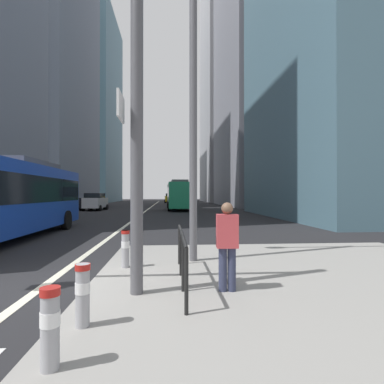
{
  "coord_description": "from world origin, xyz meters",
  "views": [
    {
      "loc": [
        2.55,
        -6.25,
        1.89
      ],
      "look_at": [
        5.5,
        33.09,
        2.1
      ],
      "focal_mm": 28.35,
      "sensor_mm": 36.0,
      "label": 1
    }
  ],
  "objects_px": {
    "city_bus_blue_oncoming": "(6,195)",
    "car_oncoming_mid": "(96,202)",
    "car_receding_near": "(169,198)",
    "city_bus_red_receding": "(179,194)",
    "traffic_signal_gantry": "(31,65)",
    "car_receding_far": "(171,198)",
    "bollard_back": "(125,247)",
    "pedestrian_waiting": "(227,242)",
    "car_oncoming_far": "(93,201)",
    "street_lamp_post": "(193,64)",
    "bollard_right": "(83,292)",
    "bollard_left": "(50,324)"
  },
  "relations": [
    {
      "from": "car_receding_near",
      "to": "car_receding_far",
      "type": "height_order",
      "value": "same"
    },
    {
      "from": "bollard_left",
      "to": "city_bus_blue_oncoming",
      "type": "bearing_deg",
      "value": 119.3
    },
    {
      "from": "car_oncoming_mid",
      "to": "car_receding_near",
      "type": "height_order",
      "value": "same"
    },
    {
      "from": "car_oncoming_mid",
      "to": "pedestrian_waiting",
      "type": "bearing_deg",
      "value": -72.44
    },
    {
      "from": "street_lamp_post",
      "to": "bollard_left",
      "type": "bearing_deg",
      "value": -110.74
    },
    {
      "from": "city_bus_blue_oncoming",
      "to": "car_receding_near",
      "type": "relative_size",
      "value": 2.53
    },
    {
      "from": "car_receding_far",
      "to": "car_oncoming_far",
      "type": "distance_m",
      "value": 29.74
    },
    {
      "from": "car_receding_far",
      "to": "bollard_right",
      "type": "height_order",
      "value": "car_receding_far"
    },
    {
      "from": "street_lamp_post",
      "to": "car_receding_near",
      "type": "bearing_deg",
      "value": 90.66
    },
    {
      "from": "city_bus_red_receding",
      "to": "traffic_signal_gantry",
      "type": "distance_m",
      "value": 30.79
    },
    {
      "from": "car_oncoming_mid",
      "to": "bollard_left",
      "type": "distance_m",
      "value": 32.51
    },
    {
      "from": "city_bus_blue_oncoming",
      "to": "car_receding_near",
      "type": "distance_m",
      "value": 49.52
    },
    {
      "from": "city_bus_red_receding",
      "to": "bollard_right",
      "type": "bearing_deg",
      "value": -94.03
    },
    {
      "from": "street_lamp_post",
      "to": "bollard_right",
      "type": "distance_m",
      "value": 6.27
    },
    {
      "from": "car_oncoming_mid",
      "to": "street_lamp_post",
      "type": "bearing_deg",
      "value": -71.71
    },
    {
      "from": "bollard_back",
      "to": "pedestrian_waiting",
      "type": "height_order",
      "value": "pedestrian_waiting"
    },
    {
      "from": "car_receding_far",
      "to": "traffic_signal_gantry",
      "type": "bearing_deg",
      "value": -92.62
    },
    {
      "from": "bollard_left",
      "to": "bollard_right",
      "type": "bearing_deg",
      "value": 87.38
    },
    {
      "from": "city_bus_blue_oncoming",
      "to": "street_lamp_post",
      "type": "relative_size",
      "value": 1.43
    },
    {
      "from": "pedestrian_waiting",
      "to": "car_receding_far",
      "type": "bearing_deg",
      "value": 90.68
    },
    {
      "from": "car_receding_near",
      "to": "traffic_signal_gantry",
      "type": "distance_m",
      "value": 56.62
    },
    {
      "from": "car_oncoming_far",
      "to": "car_receding_far",
      "type": "bearing_deg",
      "value": 72.25
    },
    {
      "from": "city_bus_red_receding",
      "to": "bollard_right",
      "type": "distance_m",
      "value": 31.87
    },
    {
      "from": "bollard_right",
      "to": "car_receding_near",
      "type": "bearing_deg",
      "value": 88.87
    },
    {
      "from": "city_bus_red_receding",
      "to": "traffic_signal_gantry",
      "type": "xyz_separation_m",
      "value": [
        -3.45,
        -30.51,
        2.24
      ]
    },
    {
      "from": "city_bus_blue_oncoming",
      "to": "traffic_signal_gantry",
      "type": "xyz_separation_m",
      "value": [
        4.24,
        -7.41,
        2.24
      ]
    },
    {
      "from": "car_oncoming_mid",
      "to": "car_oncoming_far",
      "type": "bearing_deg",
      "value": 121.31
    },
    {
      "from": "city_bus_blue_oncoming",
      "to": "car_oncoming_mid",
      "type": "relative_size",
      "value": 2.69
    },
    {
      "from": "car_oncoming_mid",
      "to": "street_lamp_post",
      "type": "relative_size",
      "value": 0.53
    },
    {
      "from": "car_oncoming_mid",
      "to": "pedestrian_waiting",
      "type": "distance_m",
      "value": 30.9
    },
    {
      "from": "city_bus_blue_oncoming",
      "to": "car_receding_near",
      "type": "xyz_separation_m",
      "value": [
        6.59,
        49.07,
        -0.85
      ]
    },
    {
      "from": "car_receding_far",
      "to": "bollard_back",
      "type": "height_order",
      "value": "car_receding_far"
    },
    {
      "from": "car_receding_far",
      "to": "bollard_right",
      "type": "relative_size",
      "value": 5.32
    },
    {
      "from": "city_bus_blue_oncoming",
      "to": "car_oncoming_mid",
      "type": "bearing_deg",
      "value": 94.41
    },
    {
      "from": "city_bus_blue_oncoming",
      "to": "pedestrian_waiting",
      "type": "bearing_deg",
      "value": -44.08
    },
    {
      "from": "car_oncoming_mid",
      "to": "traffic_signal_gantry",
      "type": "bearing_deg",
      "value": -78.6
    },
    {
      "from": "city_bus_red_receding",
      "to": "bollard_right",
      "type": "height_order",
      "value": "city_bus_red_receding"
    },
    {
      "from": "bollard_left",
      "to": "car_receding_near",
      "type": "bearing_deg",
      "value": 88.85
    },
    {
      "from": "city_bus_blue_oncoming",
      "to": "car_oncoming_far",
      "type": "bearing_deg",
      "value": 95.37
    },
    {
      "from": "city_bus_blue_oncoming",
      "to": "city_bus_red_receding",
      "type": "relative_size",
      "value": 1.07
    },
    {
      "from": "car_oncoming_far",
      "to": "car_oncoming_mid",
      "type": "bearing_deg",
      "value": -58.69
    },
    {
      "from": "car_oncoming_far",
      "to": "bollard_back",
      "type": "bearing_deg",
      "value": -74.79
    },
    {
      "from": "bollard_left",
      "to": "bollard_back",
      "type": "relative_size",
      "value": 0.93
    },
    {
      "from": "bollard_back",
      "to": "car_oncoming_far",
      "type": "bearing_deg",
      "value": 105.21
    },
    {
      "from": "city_bus_blue_oncoming",
      "to": "street_lamp_post",
      "type": "xyz_separation_m",
      "value": [
        7.21,
        -4.89,
        3.45
      ]
    },
    {
      "from": "pedestrian_waiting",
      "to": "bollard_right",
      "type": "bearing_deg",
      "value": -149.23
    },
    {
      "from": "city_bus_red_receding",
      "to": "bollard_back",
      "type": "bearing_deg",
      "value": -94.27
    },
    {
      "from": "car_oncoming_far",
      "to": "bollard_left",
      "type": "height_order",
      "value": "car_oncoming_far"
    },
    {
      "from": "city_bus_red_receding",
      "to": "bollard_left",
      "type": "xyz_separation_m",
      "value": [
        -2.28,
        -32.74,
        -1.23
      ]
    },
    {
      "from": "city_bus_red_receding",
      "to": "car_receding_near",
      "type": "bearing_deg",
      "value": 92.42
    }
  ]
}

